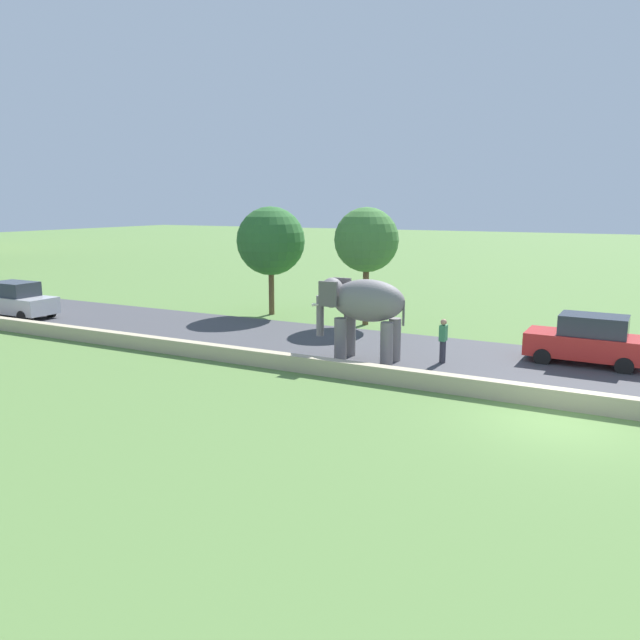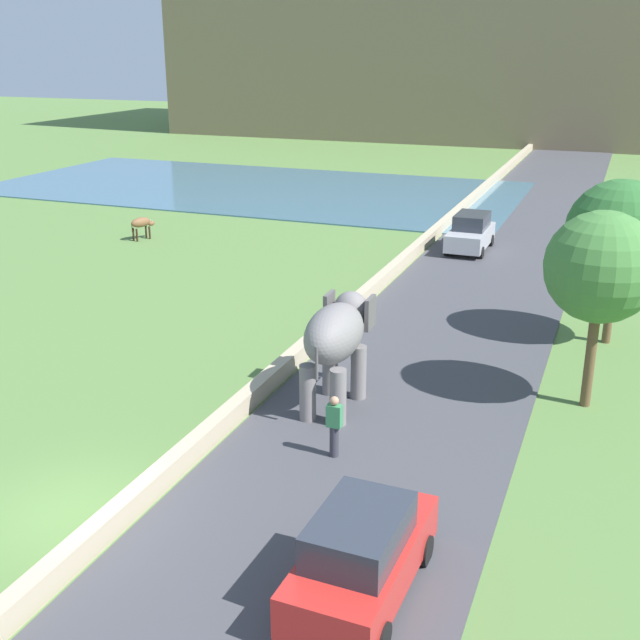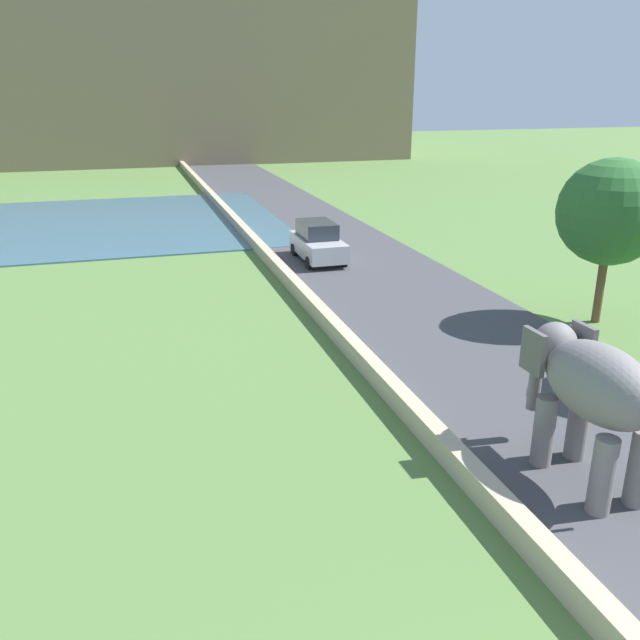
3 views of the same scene
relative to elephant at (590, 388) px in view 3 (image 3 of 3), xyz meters
The scene contains 6 objects.
road_surface 13.20m from the elephant, 83.05° to the left, with size 7.00×120.00×0.06m, color #424247.
barrier_wall 11.31m from the elephant, 101.46° to the left, with size 0.40×110.00×0.55m, color tan.
hill_distant 74.12m from the elephant, 97.38° to the left, with size 64.00×28.00×26.07m, color #75664C.
elephant is the anchor object (origin of this frame).
car_silver 18.59m from the elephant, 89.99° to the left, with size 1.80×4.01×1.80m.
tree_mid 10.53m from the elephant, 49.87° to the left, with size 3.44×3.44×5.47m.
Camera 3 is at (-4.92, -2.56, 7.54)m, focal length 37.09 mm.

